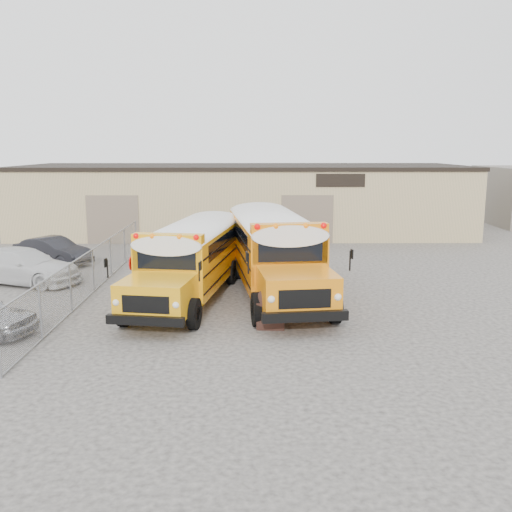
{
  "coord_description": "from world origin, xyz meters",
  "views": [
    {
      "loc": [
        0.48,
        -19.98,
        5.91
      ],
      "look_at": [
        0.71,
        2.48,
        1.6
      ],
      "focal_mm": 40.0,
      "sensor_mm": 36.0,
      "label": 1
    }
  ],
  "objects_px": {
    "school_bus_left": "(223,231)",
    "car_white": "(23,266)",
    "tarp_bundle": "(271,307)",
    "school_bus_right": "(253,224)",
    "car_dark": "(53,251)"
  },
  "relations": [
    {
      "from": "car_white",
      "to": "car_dark",
      "type": "bearing_deg",
      "value": 19.18
    },
    {
      "from": "school_bus_left",
      "to": "school_bus_right",
      "type": "relative_size",
      "value": 0.91
    },
    {
      "from": "school_bus_right",
      "to": "tarp_bundle",
      "type": "xyz_separation_m",
      "value": [
        0.5,
        -11.75,
        -1.21
      ]
    },
    {
      "from": "car_white",
      "to": "school_bus_right",
      "type": "bearing_deg",
      "value": -43.86
    },
    {
      "from": "car_white",
      "to": "car_dark",
      "type": "relative_size",
      "value": 1.26
    },
    {
      "from": "school_bus_left",
      "to": "car_dark",
      "type": "height_order",
      "value": "school_bus_left"
    },
    {
      "from": "car_white",
      "to": "tarp_bundle",
      "type": "bearing_deg",
      "value": -102.57
    },
    {
      "from": "tarp_bundle",
      "to": "car_white",
      "type": "height_order",
      "value": "car_white"
    },
    {
      "from": "tarp_bundle",
      "to": "car_white",
      "type": "bearing_deg",
      "value": 149.18
    },
    {
      "from": "tarp_bundle",
      "to": "school_bus_left",
      "type": "bearing_deg",
      "value": 101.2
    },
    {
      "from": "school_bus_right",
      "to": "tarp_bundle",
      "type": "relative_size",
      "value": 8.42
    },
    {
      "from": "car_white",
      "to": "car_dark",
      "type": "distance_m",
      "value": 4.11
    },
    {
      "from": "car_dark",
      "to": "school_bus_right",
      "type": "bearing_deg",
      "value": -55.43
    },
    {
      "from": "school_bus_right",
      "to": "car_white",
      "type": "height_order",
      "value": "school_bus_right"
    },
    {
      "from": "school_bus_left",
      "to": "car_white",
      "type": "relative_size",
      "value": 1.99
    }
  ]
}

